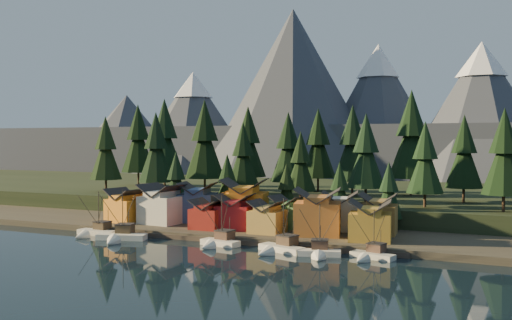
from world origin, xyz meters
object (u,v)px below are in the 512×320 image
at_px(boat_1, 119,230).
at_px(boat_3, 217,235).
at_px(house_front_0, 126,204).
at_px(boat_5, 319,245).
at_px(house_back_1, 198,201).
at_px(house_back_0, 165,201).
at_px(boat_4, 278,241).
at_px(boat_6, 370,249).
at_px(boat_0, 94,227).
at_px(house_front_1, 162,203).

height_order(boat_1, boat_3, boat_1).
xyz_separation_m(boat_1, house_front_0, (-10.65, 16.64, 3.67)).
height_order(boat_5, house_back_1, house_back_1).
bearing_deg(house_front_0, boat_5, -4.94).
height_order(boat_1, house_back_0, boat_1).
height_order(boat_4, boat_6, boat_4).
distance_m(boat_5, house_back_0, 55.50).
bearing_deg(boat_1, boat_0, 147.97).
relative_size(boat_1, house_back_1, 1.14).
xyz_separation_m(boat_0, house_front_0, (-0.84, 13.66, 3.85)).
xyz_separation_m(boat_0, house_back_0, (6.22, 21.48, 4.17)).
xyz_separation_m(boat_1, house_back_0, (-3.59, 24.47, 3.99)).
bearing_deg(house_front_1, house_back_1, 49.02).
height_order(house_front_1, house_back_0, house_front_1).
distance_m(boat_3, house_back_0, 34.74).
bearing_deg(boat_4, house_front_0, -178.22).
bearing_deg(house_front_0, house_back_0, 57.94).
relative_size(boat_3, house_front_0, 1.21).
distance_m(boat_1, house_back_1, 25.66).
height_order(boat_0, house_front_1, house_front_1).
relative_size(boat_3, boat_5, 1.06).
bearing_deg(boat_0, house_back_1, 56.15).
distance_m(boat_3, house_back_1, 27.76).
distance_m(boat_0, house_front_0, 14.21).
height_order(boat_0, boat_3, boat_3).
height_order(boat_5, house_front_1, house_front_1).
height_order(boat_4, house_back_0, boat_4).
height_order(boat_0, house_back_0, house_back_0).
height_order(boat_0, boat_4, boat_4).
bearing_deg(boat_6, house_front_0, -176.09).
bearing_deg(boat_5, house_back_0, 140.70).
height_order(boat_1, house_front_0, boat_1).
distance_m(boat_6, house_front_0, 68.45).
xyz_separation_m(boat_1, boat_3, (23.43, 2.99, 0.08)).
relative_size(boat_5, boat_6, 1.07).
distance_m(boat_4, boat_6, 18.53).
distance_m(boat_1, house_back_0, 25.05).
height_order(boat_3, boat_5, boat_3).
distance_m(boat_0, boat_4, 47.62).
bearing_deg(house_front_1, house_front_0, -168.39).
xyz_separation_m(house_back_0, house_back_1, (9.97, -0.02, 0.50)).
distance_m(boat_6, house_front_1, 58.79).
relative_size(boat_1, house_front_1, 1.22).
xyz_separation_m(house_front_0, house_back_0, (7.06, 7.83, 0.32)).
bearing_deg(boat_4, house_back_1, 163.05).
relative_size(house_front_1, house_back_0, 1.13).
distance_m(boat_4, house_front_1, 41.60).
distance_m(boat_3, boat_6, 32.87).
bearing_deg(boat_0, house_back_0, 77.03).
distance_m(boat_3, house_front_0, 36.89).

